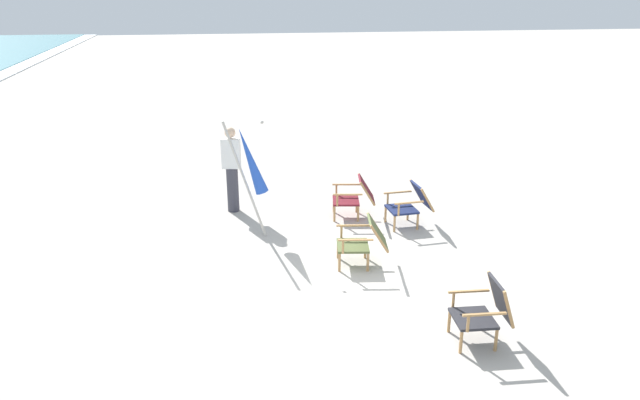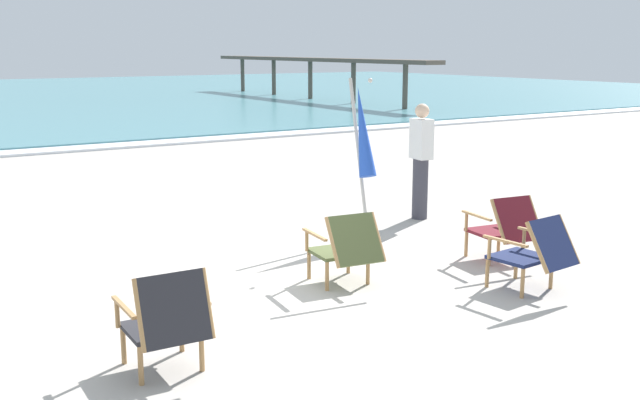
{
  "view_description": "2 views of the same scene",
  "coord_description": "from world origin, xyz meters",
  "px_view_note": "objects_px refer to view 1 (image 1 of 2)",
  "views": [
    {
      "loc": [
        -7.76,
        1.56,
        4.29
      ],
      "look_at": [
        1.43,
        0.3,
        0.89
      ],
      "focal_mm": 35.0,
      "sensor_mm": 36.0,
      "label": 1
    },
    {
      "loc": [
        -3.28,
        -6.34,
        2.4
      ],
      "look_at": [
        1.26,
        0.85,
        0.66
      ],
      "focal_mm": 42.0,
      "sensor_mm": 36.0,
      "label": 2
    }
  ],
  "objects_px": {
    "umbrella_furled_blue": "(250,162)",
    "person_near_chairs": "(232,169)",
    "beach_chair_far_center": "(486,310)",
    "beach_chair_back_left": "(411,203)",
    "beach_chair_back_right": "(355,195)",
    "beach_chair_mid_center": "(364,240)"
  },
  "relations": [
    {
      "from": "beach_chair_back_left",
      "to": "person_near_chairs",
      "type": "xyz_separation_m",
      "value": [
        1.15,
        3.14,
        0.42
      ]
    },
    {
      "from": "beach_chair_mid_center",
      "to": "beach_chair_far_center",
      "type": "height_order",
      "value": "beach_chair_far_center"
    },
    {
      "from": "beach_chair_mid_center",
      "to": "umbrella_furled_blue",
      "type": "relative_size",
      "value": 0.41
    },
    {
      "from": "beach_chair_back_left",
      "to": "person_near_chairs",
      "type": "bearing_deg",
      "value": 69.86
    },
    {
      "from": "beach_chair_back_right",
      "to": "umbrella_furled_blue",
      "type": "distance_m",
      "value": 2.2
    },
    {
      "from": "beach_chair_mid_center",
      "to": "umbrella_furled_blue",
      "type": "height_order",
      "value": "umbrella_furled_blue"
    },
    {
      "from": "beach_chair_back_right",
      "to": "person_near_chairs",
      "type": "distance_m",
      "value": 2.36
    },
    {
      "from": "beach_chair_back_right",
      "to": "beach_chair_far_center",
      "type": "height_order",
      "value": "beach_chair_far_center"
    },
    {
      "from": "beach_chair_back_left",
      "to": "beach_chair_far_center",
      "type": "bearing_deg",
      "value": 178.2
    },
    {
      "from": "umbrella_furled_blue",
      "to": "person_near_chairs",
      "type": "relative_size",
      "value": 1.25
    },
    {
      "from": "beach_chair_far_center",
      "to": "person_near_chairs",
      "type": "xyz_separation_m",
      "value": [
        4.92,
        3.02,
        0.41
      ]
    },
    {
      "from": "beach_chair_back_right",
      "to": "umbrella_furled_blue",
      "type": "xyz_separation_m",
      "value": [
        -0.62,
        1.91,
        0.91
      ]
    },
    {
      "from": "umbrella_furled_blue",
      "to": "person_near_chairs",
      "type": "height_order",
      "value": "umbrella_furled_blue"
    },
    {
      "from": "umbrella_furled_blue",
      "to": "beach_chair_far_center",
      "type": "bearing_deg",
      "value": -143.73
    },
    {
      "from": "beach_chair_mid_center",
      "to": "person_near_chairs",
      "type": "xyz_separation_m",
      "value": [
        2.62,
        1.99,
        0.42
      ]
    },
    {
      "from": "beach_chair_back_right",
      "to": "beach_chair_far_center",
      "type": "xyz_separation_m",
      "value": [
        -4.29,
        -0.79,
        0.01
      ]
    },
    {
      "from": "beach_chair_mid_center",
      "to": "beach_chair_back_left",
      "type": "bearing_deg",
      "value": -38.05
    },
    {
      "from": "beach_chair_back_left",
      "to": "beach_chair_far_center",
      "type": "xyz_separation_m",
      "value": [
        -3.77,
        0.12,
        0.01
      ]
    },
    {
      "from": "beach_chair_back_left",
      "to": "person_near_chairs",
      "type": "distance_m",
      "value": 3.37
    },
    {
      "from": "umbrella_furled_blue",
      "to": "person_near_chairs",
      "type": "xyz_separation_m",
      "value": [
        1.24,
        0.33,
        -0.49
      ]
    },
    {
      "from": "beach_chair_back_left",
      "to": "person_near_chairs",
      "type": "height_order",
      "value": "person_near_chairs"
    },
    {
      "from": "beach_chair_mid_center",
      "to": "umbrella_furled_blue",
      "type": "xyz_separation_m",
      "value": [
        1.38,
        1.66,
        0.91
      ]
    }
  ]
}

